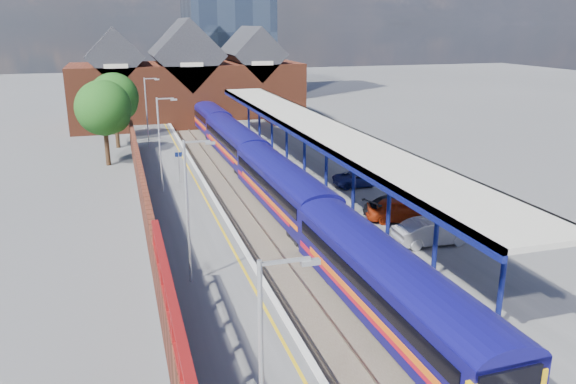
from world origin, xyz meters
name	(u,v)px	position (x,y,z in m)	size (l,w,h in m)	color
ground	(228,172)	(0.00, 30.00, 0.00)	(240.00, 240.00, 0.00)	#5B5B5E
ballast_bed	(254,204)	(0.00, 20.00, 0.03)	(6.00, 76.00, 0.06)	#473D33
rails	(254,203)	(0.00, 20.00, 0.12)	(4.51, 76.00, 0.14)	slate
left_platform	(180,205)	(-5.50, 20.00, 0.50)	(5.00, 76.00, 1.00)	#565659
right_platform	(329,191)	(6.00, 20.00, 0.50)	(6.00, 76.00, 1.00)	#565659
coping_left	(212,195)	(-3.15, 20.00, 1.02)	(0.30, 76.00, 0.05)	silver
coping_right	(294,188)	(3.15, 20.00, 1.02)	(0.30, 76.00, 0.05)	silver
yellow_line	(204,196)	(-3.75, 20.00, 1.01)	(0.14, 76.00, 0.01)	yellow
train	(255,159)	(1.49, 25.73, 2.12)	(3.11, 65.95, 3.45)	#100D5E
canopy	(315,127)	(5.48, 21.95, 5.25)	(4.50, 52.00, 4.48)	navy
lamp_post_a	(267,376)	(-6.36, -8.00, 4.99)	(1.48, 0.18, 7.00)	#A5A8AA
lamp_post_b	(190,203)	(-6.36, 6.00, 4.99)	(1.48, 0.18, 7.00)	#A5A8AA
lamp_post_c	(161,139)	(-6.36, 22.00, 4.99)	(1.48, 0.18, 7.00)	#A5A8AA
lamp_post_d	(148,108)	(-6.36, 38.00, 4.99)	(1.48, 0.18, 7.00)	#A5A8AA
platform_sign	(179,162)	(-5.00, 24.00, 2.69)	(0.55, 0.08, 2.50)	#A5A8AA
brick_wall	(146,209)	(-8.10, 13.54, 2.45)	(0.35, 50.00, 3.86)	maroon
station_building	(187,83)	(0.00, 58.00, 5.45)	(30.00, 12.12, 13.78)	maroon
tree_near	(105,110)	(-10.35, 35.91, 5.35)	(5.20, 5.20, 8.10)	#382314
tree_far	(116,99)	(-9.35, 43.91, 5.35)	(5.20, 5.20, 8.10)	#382314
parked_car_red	(401,210)	(7.41, 10.90, 1.75)	(1.78, 4.43, 1.51)	#A62D0D
parked_car_silver	(433,232)	(7.27, 6.88, 1.74)	(1.57, 4.51, 1.49)	#A7A6AB
parked_car_dark	(396,205)	(7.68, 12.08, 1.68)	(1.91, 4.69, 1.36)	black
parked_car_blue	(360,179)	(8.24, 19.12, 1.58)	(1.92, 4.16, 1.16)	navy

